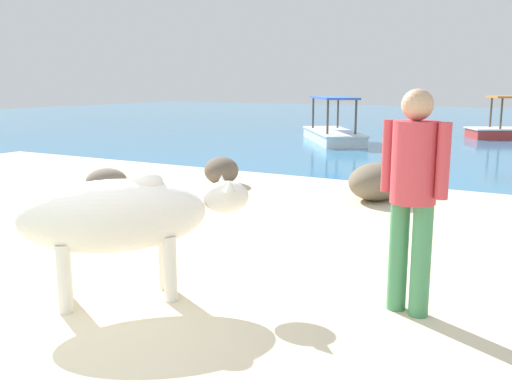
# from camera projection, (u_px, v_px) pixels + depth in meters

# --- Properties ---
(sand_beach) EXTENTS (18.00, 14.00, 0.04)m
(sand_beach) POSITION_uv_depth(u_px,v_px,m) (25.00, 352.00, 3.59)
(sand_beach) COLOR beige
(sand_beach) RESTS_ON ground
(water_surface) EXTENTS (60.00, 36.00, 0.03)m
(water_surface) POSITION_uv_depth(u_px,v_px,m) (495.00, 127.00, 22.36)
(water_surface) COLOR teal
(water_surface) RESTS_ON ground
(cow) EXTENTS (1.47, 1.54, 1.00)m
(cow) POSITION_uv_depth(u_px,v_px,m) (121.00, 217.00, 4.30)
(cow) COLOR silver
(cow) RESTS_ON sand_beach
(person_standing) EXTENTS (0.50, 0.32, 1.62)m
(person_standing) POSITION_uv_depth(u_px,v_px,m) (413.00, 185.00, 4.00)
(person_standing) COLOR #428956
(person_standing) RESTS_ON sand_beach
(shore_rock_large) EXTENTS (0.91, 0.96, 0.45)m
(shore_rock_large) POSITION_uv_depth(u_px,v_px,m) (221.00, 171.00, 9.40)
(shore_rock_large) COLOR #6B5B4C
(shore_rock_large) RESTS_ON sand_beach
(shore_rock_medium) EXTENTS (0.64, 0.66, 0.39)m
(shore_rock_medium) POSITION_uv_depth(u_px,v_px,m) (107.00, 181.00, 8.57)
(shore_rock_medium) COLOR gray
(shore_rock_medium) RESTS_ON sand_beach
(shore_rock_small) EXTENTS (0.84, 1.11, 0.53)m
(shore_rock_small) POSITION_uv_depth(u_px,v_px,m) (377.00, 181.00, 8.13)
(shore_rock_small) COLOR #756651
(shore_rock_small) RESTS_ON sand_beach
(boat_white) EXTENTS (3.03, 3.68, 1.29)m
(boat_white) POSITION_uv_depth(u_px,v_px,m) (333.00, 132.00, 16.41)
(boat_white) COLOR white
(boat_white) RESTS_ON water_surface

